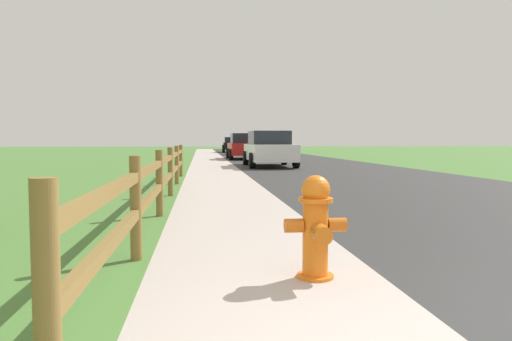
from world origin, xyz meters
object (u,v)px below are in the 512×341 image
parked_suv_white (269,149)px  parked_car_beige (247,145)px  parked_car_black (234,145)px  parked_car_red (245,147)px  fire_hydrant (316,225)px

parked_suv_white → parked_car_beige: 17.51m
parked_suv_white → parked_car_black: 24.80m
parked_car_beige → parked_car_red: bearing=-96.5°
fire_hydrant → parked_car_beige: 34.56m
fire_hydrant → parked_car_black: parked_car_black is taller
parked_suv_white → parked_car_red: bearing=92.0°
parked_suv_white → parked_car_red: parked_car_red is taller
parked_car_beige → parked_car_black: size_ratio=0.95×
fire_hydrant → parked_car_red: (1.74, 25.35, 0.31)m
fire_hydrant → parked_car_black: (2.18, 41.76, 0.27)m
parked_car_red → parked_car_beige: 9.16m
parked_car_beige → parked_car_black: parked_car_beige is taller
parked_car_beige → parked_car_black: (-0.60, 7.31, -0.05)m
fire_hydrant → parked_suv_white: parked_suv_white is taller
parked_car_red → fire_hydrant: bearing=-93.9°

